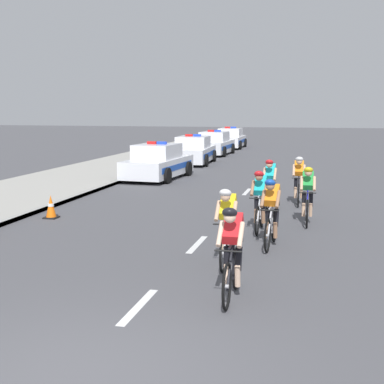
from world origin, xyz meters
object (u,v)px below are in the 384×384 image
police_car_second (193,151)px  traffic_cone_near (51,207)px  cyclist_second (227,225)px  cyclist_fifth (308,194)px  cyclist_third (271,212)px  cyclist_fourth (260,200)px  cyclist_seventh (299,180)px  cyclist_sixth (270,184)px  police_car_furthest (231,139)px  police_car_nearest (158,163)px  cyclist_lead (232,251)px  police_car_third (215,144)px

police_car_second → traffic_cone_near: 15.39m
cyclist_second → cyclist_fifth: size_ratio=1.00×
cyclist_third → cyclist_fourth: size_ratio=1.00×
cyclist_seventh → cyclist_sixth: bearing=-124.0°
cyclist_sixth → cyclist_seventh: bearing=56.0°
traffic_cone_near → police_car_furthest: bearing=89.2°
cyclist_fourth → police_car_second: 16.59m
cyclist_second → police_car_nearest: police_car_nearest is taller
police_car_second → traffic_cone_near: size_ratio=6.99×
police_car_furthest → police_car_second: bearing=-90.0°
cyclist_fourth → cyclist_seventh: bearing=79.7°
cyclist_fifth → cyclist_fourth: bearing=-133.8°
cyclist_fourth → cyclist_lead: bearing=-88.4°
cyclist_fifth → police_car_nearest: 10.31m
police_car_furthest → traffic_cone_near: 27.39m
cyclist_fifth → cyclist_seventh: (-0.36, 2.94, 0.00)m
cyclist_seventh → police_car_nearest: bearing=140.4°
cyclist_third → cyclist_fourth: bearing=105.8°
traffic_cone_near → cyclist_fourth: bearing=-3.1°
cyclist_seventh → police_car_second: size_ratio=0.39×
cyclist_fourth → cyclist_fifth: size_ratio=1.00×
cyclist_fourth → cyclist_second: bearing=-94.8°
cyclist_fourth → police_car_nearest: 10.62m
cyclist_third → cyclist_sixth: (-0.46, 4.43, 0.00)m
cyclist_fourth → police_car_second: bearing=108.9°
cyclist_third → cyclist_seventh: bearing=86.7°
police_car_second → police_car_furthest: bearing=90.0°
cyclist_sixth → police_car_second: 13.83m
cyclist_second → traffic_cone_near: (-5.48, 3.41, -0.48)m
cyclist_third → police_car_nearest: 12.13m
cyclist_seventh → police_car_nearest: (-6.12, 5.07, -0.11)m
cyclist_second → cyclist_sixth: same height
cyclist_fourth → police_car_furthest: police_car_furthest is taller
cyclist_lead → cyclist_fourth: size_ratio=1.00×
police_car_third → traffic_cone_near: bearing=-91.0°
cyclist_third → traffic_cone_near: size_ratio=2.69×
cyclist_fourth → cyclist_sixth: size_ratio=1.00×
cyclist_fifth → cyclist_seventh: bearing=97.0°
cyclist_lead → traffic_cone_near: bearing=138.1°
cyclist_third → police_car_furthest: (-5.80, 29.19, -0.11)m
cyclist_second → police_car_furthest: (-5.12, 30.80, -0.11)m
cyclist_seventh → police_car_nearest: police_car_nearest is taller
police_car_nearest → traffic_cone_near: bearing=-92.4°
cyclist_sixth → traffic_cone_near: bearing=-155.3°
cyclist_lead → police_car_nearest: size_ratio=0.38×
police_car_furthest → cyclist_second: bearing=-80.6°
cyclist_fourth → cyclist_third: bearing=-74.2°
cyclist_second → police_car_second: (-5.12, 18.80, -0.11)m
traffic_cone_near → cyclist_sixth: bearing=24.7°
cyclist_sixth → police_car_second: bearing=112.7°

